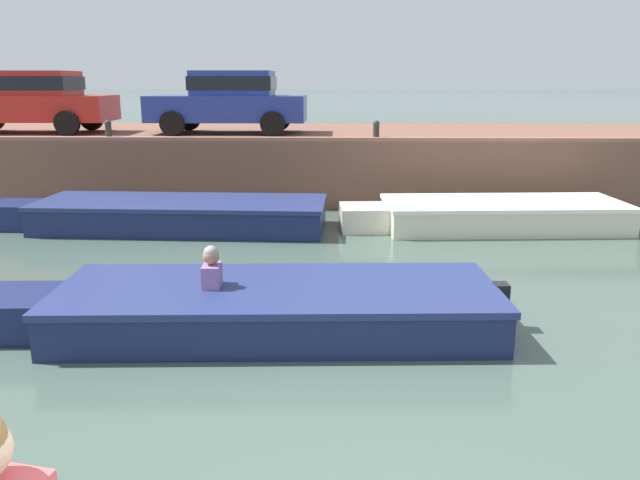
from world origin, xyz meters
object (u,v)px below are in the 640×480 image
at_px(boat_moored_central_cream, 491,215).
at_px(car_left_inner_blue, 230,99).
at_px(boat_moored_west_navy, 168,215).
at_px(mooring_bollard_west, 108,129).
at_px(motorboat_passing, 257,308).
at_px(mooring_bollard_mid, 376,130).
at_px(car_leftmost_red, 28,99).

xyz_separation_m(boat_moored_central_cream, car_left_inner_blue, (-5.75, 3.95, 2.11)).
bearing_deg(boat_moored_central_cream, boat_moored_west_navy, -178.31).
distance_m(car_left_inner_blue, mooring_bollard_west, 3.18).
bearing_deg(motorboat_passing, car_left_inner_blue, 100.73).
bearing_deg(car_left_inner_blue, mooring_bollard_mid, -28.07).
bearing_deg(car_leftmost_red, motorboat_passing, -53.16).
relative_size(boat_moored_central_cream, mooring_bollard_mid, 12.58).
xyz_separation_m(boat_moored_west_navy, motorboat_passing, (2.36, -5.08, -0.02)).
xyz_separation_m(boat_moored_west_navy, mooring_bollard_west, (-1.85, 2.23, 1.49)).
height_order(motorboat_passing, mooring_bollard_mid, mooring_bollard_mid).
relative_size(motorboat_passing, mooring_bollard_west, 13.98).
distance_m(boat_moored_central_cream, car_leftmost_red, 11.79).
bearing_deg(mooring_bollard_mid, car_leftmost_red, 167.67).
bearing_deg(car_left_inner_blue, boat_moored_central_cream, -34.49).
bearing_deg(motorboat_passing, boat_moored_west_navy, 114.96).
xyz_separation_m(boat_moored_central_cream, car_leftmost_red, (-10.90, 3.95, 2.11)).
bearing_deg(motorboat_passing, mooring_bollard_west, 120.00).
xyz_separation_m(car_left_inner_blue, mooring_bollard_west, (-2.47, -1.91, -0.61)).
bearing_deg(boat_moored_central_cream, mooring_bollard_mid, 136.76).
bearing_deg(mooring_bollard_mid, boat_moored_central_cream, -43.24).
bearing_deg(mooring_bollard_west, boat_moored_west_navy, -50.23).
xyz_separation_m(boat_moored_west_navy, car_leftmost_red, (-4.54, 4.14, 2.10)).
height_order(boat_moored_west_navy, car_leftmost_red, car_leftmost_red).
distance_m(boat_moored_west_navy, mooring_bollard_west, 3.26).
relative_size(boat_moored_central_cream, mooring_bollard_west, 12.58).
bearing_deg(car_leftmost_red, boat_moored_west_navy, -42.34).
height_order(car_leftmost_red, mooring_bollard_west, car_leftmost_red).
bearing_deg(mooring_bollard_west, car_left_inner_blue, 37.68).
relative_size(car_leftmost_red, mooring_bollard_mid, 9.75).
distance_m(car_leftmost_red, car_left_inner_blue, 5.16).
height_order(boat_moored_west_navy, mooring_bollard_west, mooring_bollard_west).
bearing_deg(boat_moored_west_navy, car_leftmost_red, 137.66).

